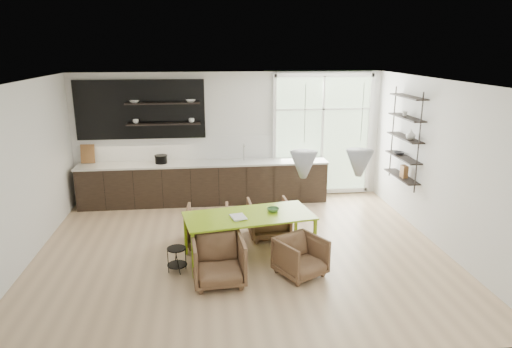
# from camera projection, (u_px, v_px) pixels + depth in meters

# --- Properties ---
(room) EXTENTS (7.02, 6.01, 2.91)m
(room) POSITION_uv_depth(u_px,v_px,m) (266.00, 154.00, 8.66)
(room) COLOR #D3AF87
(room) RESTS_ON ground
(kitchen_run) EXTENTS (5.54, 0.69, 2.75)m
(kitchen_run) POSITION_uv_depth(u_px,v_px,m) (200.00, 177.00, 10.28)
(kitchen_run) COLOR black
(kitchen_run) RESTS_ON ground
(right_shelving) EXTENTS (0.26, 1.22, 1.90)m
(right_shelving) POSITION_uv_depth(u_px,v_px,m) (405.00, 140.00, 8.99)
(right_shelving) COLOR black
(right_shelving) RESTS_ON ground
(dining_table) EXTENTS (2.23, 1.29, 0.76)m
(dining_table) POSITION_uv_depth(u_px,v_px,m) (249.00, 218.00, 7.50)
(dining_table) COLOR #8CB618
(dining_table) RESTS_ON ground
(armchair_back_left) EXTENTS (0.78, 0.80, 0.70)m
(armchair_back_left) POSITION_uv_depth(u_px,v_px,m) (208.00, 225.00, 8.16)
(armchair_back_left) COLOR brown
(armchair_back_left) RESTS_ON ground
(armchair_back_right) EXTENTS (0.77, 0.79, 0.69)m
(armchair_back_right) POSITION_uv_depth(u_px,v_px,m) (269.00, 218.00, 8.49)
(armchair_back_right) COLOR brown
(armchair_back_right) RESTS_ON ground
(armchair_front_left) EXTENTS (0.81, 0.83, 0.71)m
(armchair_front_left) POSITION_uv_depth(u_px,v_px,m) (219.00, 261.00, 6.79)
(armchair_front_left) COLOR brown
(armchair_front_left) RESTS_ON ground
(armchair_front_right) EXTENTS (0.90, 0.91, 0.61)m
(armchair_front_right) POSITION_uv_depth(u_px,v_px,m) (301.00, 257.00, 7.03)
(armchair_front_right) COLOR brown
(armchair_front_right) RESTS_ON ground
(wire_stool) EXTENTS (0.31, 0.31, 0.40)m
(wire_stool) POSITION_uv_depth(u_px,v_px,m) (177.00, 256.00, 7.16)
(wire_stool) COLOR black
(wire_stool) RESTS_ON ground
(table_book) EXTENTS (0.29, 0.35, 0.03)m
(table_book) POSITION_uv_depth(u_px,v_px,m) (231.00, 218.00, 7.31)
(table_book) COLOR white
(table_book) RESTS_ON dining_table
(table_bowl) EXTENTS (0.27, 0.27, 0.06)m
(table_bowl) POSITION_uv_depth(u_px,v_px,m) (273.00, 210.00, 7.63)
(table_bowl) COLOR #487545
(table_bowl) RESTS_ON dining_table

